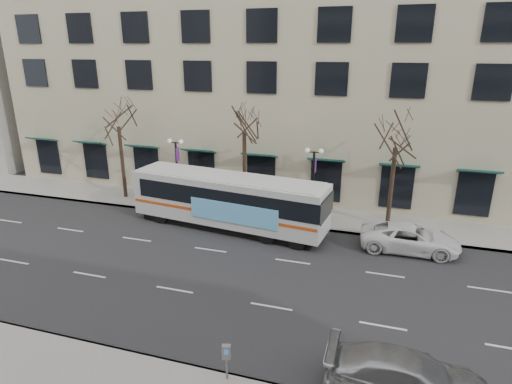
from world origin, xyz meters
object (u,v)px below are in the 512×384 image
at_px(tree_far_left, 117,114).
at_px(white_pickup, 410,238).
at_px(tree_far_right, 397,132).
at_px(lamp_post_left, 177,170).
at_px(city_bus, 229,200).
at_px(pay_station, 226,355).
at_px(silver_car, 409,379).
at_px(lamp_post_right, 313,182).
at_px(tree_far_mid, 244,117).

xyz_separation_m(tree_far_left, white_pickup, (21.27, -3.09, -5.91)).
height_order(tree_far_right, lamp_post_left, tree_far_right).
height_order(city_bus, white_pickup, city_bus).
height_order(tree_far_right, pay_station, tree_far_right).
bearing_deg(silver_car, white_pickup, -1.61).
xyz_separation_m(lamp_post_right, silver_car, (5.87, -14.40, -2.12)).
xyz_separation_m(tree_far_mid, tree_far_right, (10.00, -0.00, -0.48)).
distance_m(lamp_post_left, pay_station, 18.36).
xyz_separation_m(silver_car, white_pickup, (0.39, 11.91, -0.04)).
xyz_separation_m(lamp_post_left, city_bus, (4.95, -2.42, -0.99)).
xyz_separation_m(tree_far_left, pay_station, (14.69, -16.10, -5.52)).
height_order(tree_far_mid, pay_station, tree_far_mid).
distance_m(tree_far_left, silver_car, 26.37).
xyz_separation_m(lamp_post_left, lamp_post_right, (10.00, 0.00, 0.00)).
bearing_deg(tree_far_left, lamp_post_left, -6.83).
bearing_deg(tree_far_mid, lamp_post_right, -6.83).
bearing_deg(lamp_post_left, tree_far_mid, 6.85).
bearing_deg(lamp_post_right, white_pickup, -21.66).
bearing_deg(pay_station, city_bus, 94.75).
distance_m(city_bus, silver_car, 16.25).
relative_size(tree_far_right, silver_car, 1.42).
bearing_deg(tree_far_mid, city_bus, -90.82).
bearing_deg(white_pickup, tree_far_right, 21.33).
distance_m(lamp_post_right, white_pickup, 7.07).
xyz_separation_m(lamp_post_right, pay_station, (-0.32, -15.50, -1.77)).
height_order(tree_far_mid, silver_car, tree_far_mid).
xyz_separation_m(city_bus, white_pickup, (11.31, -0.07, -1.17)).
height_order(tree_far_mid, lamp_post_right, tree_far_mid).
distance_m(tree_far_mid, tree_far_right, 10.01).
distance_m(lamp_post_left, lamp_post_right, 10.00).
distance_m(tree_far_mid, pay_station, 17.72).
bearing_deg(city_bus, white_pickup, 6.82).
distance_m(tree_far_mid, silver_car, 19.50).
relative_size(tree_far_left, lamp_post_left, 1.60).
relative_size(city_bus, white_pickup, 2.37).
height_order(tree_far_left, lamp_post_left, tree_far_left).
bearing_deg(lamp_post_left, tree_far_left, 173.17).
xyz_separation_m(lamp_post_left, pay_station, (9.68, -15.50, -1.77)).
bearing_deg(tree_far_mid, pay_station, -73.75).
bearing_deg(silver_car, lamp_post_left, 48.05).
xyz_separation_m(tree_far_right, city_bus, (-10.04, -3.02, -4.47)).
distance_m(tree_far_left, lamp_post_left, 6.29).
bearing_deg(white_pickup, tree_far_left, 80.74).
bearing_deg(tree_far_left, silver_car, -35.70).
height_order(silver_car, pay_station, silver_car).
relative_size(tree_far_right, city_bus, 0.60).
relative_size(tree_far_left, city_bus, 0.62).
relative_size(lamp_post_left, silver_car, 0.92).
height_order(lamp_post_left, lamp_post_right, same).
relative_size(tree_far_mid, city_bus, 0.64).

